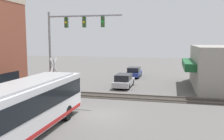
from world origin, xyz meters
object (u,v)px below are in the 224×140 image
object	(u,v)px
crossing_signal	(54,74)
parked_car_blue	(134,73)
parked_car_silver	(124,81)
pedestrian_at_crossing	(52,90)
city_bus	(17,110)

from	to	relation	value
crossing_signal	parked_car_blue	xyz separation A→B (m)	(14.90, -5.13, -1.62)
crossing_signal	parked_car_blue	size ratio (longest dim) A/B	0.88
parked_car_silver	pedestrian_at_crossing	distance (m)	9.03
parked_car_blue	pedestrian_at_crossing	bearing A→B (deg)	161.38
city_bus	parked_car_blue	distance (m)	24.35
crossing_signal	parked_car_silver	world-z (taller)	crossing_signal
parked_car_blue	city_bus	bearing A→B (deg)	173.87
crossing_signal	pedestrian_at_crossing	size ratio (longest dim) A/B	2.25
parked_car_silver	parked_car_blue	bearing A→B (deg)	0.00
parked_car_silver	parked_car_blue	xyz separation A→B (m)	(7.86, 0.00, -0.02)
parked_car_blue	pedestrian_at_crossing	world-z (taller)	pedestrian_at_crossing
parked_car_blue	pedestrian_at_crossing	size ratio (longest dim) A/B	2.55
crossing_signal	parked_car_silver	xyz separation A→B (m)	(7.04, -5.13, -1.59)
pedestrian_at_crossing	crossing_signal	bearing A→B (deg)	-2.81
city_bus	parked_car_blue	size ratio (longest dim) A/B	2.79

